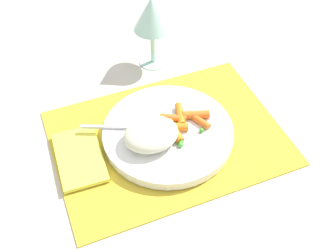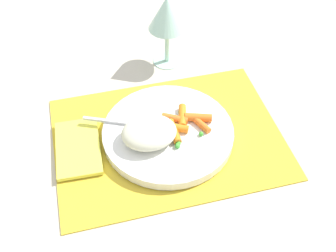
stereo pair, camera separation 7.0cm
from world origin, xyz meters
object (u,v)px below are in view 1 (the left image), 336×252
at_px(wine_glass, 152,16).
at_px(napkin, 79,157).
at_px(rice_mound, 151,134).
at_px(fork, 144,128).
at_px(plate, 168,133).
at_px(carrot_portion, 183,121).

distance_m(wine_glass, napkin, 0.33).
relative_size(wine_glass, napkin, 1.20).
relative_size(rice_mound, napkin, 0.74).
xyz_separation_m(fork, wine_glass, (0.10, 0.21, 0.09)).
bearing_deg(plate, wine_glass, 76.29).
height_order(rice_mound, carrot_portion, rice_mound).
bearing_deg(rice_mound, plate, 21.64).
bearing_deg(plate, fork, 156.25).
xyz_separation_m(rice_mound, wine_glass, (0.09, 0.24, 0.08)).
height_order(wine_glass, napkin, wine_glass).
xyz_separation_m(wine_glass, napkin, (-0.23, -0.22, -0.11)).
xyz_separation_m(rice_mound, fork, (-0.00, 0.03, -0.02)).
bearing_deg(plate, napkin, 176.39).
height_order(plate, napkin, plate).
bearing_deg(fork, carrot_portion, -10.79).
xyz_separation_m(rice_mound, carrot_portion, (0.07, 0.02, -0.01)).
bearing_deg(plate, rice_mound, -158.36).
xyz_separation_m(plate, wine_glass, (0.06, 0.23, 0.11)).
bearing_deg(carrot_portion, wine_glass, 84.11).
bearing_deg(carrot_portion, rice_mound, -164.83).
distance_m(rice_mound, napkin, 0.14).
distance_m(plate, rice_mound, 0.05).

